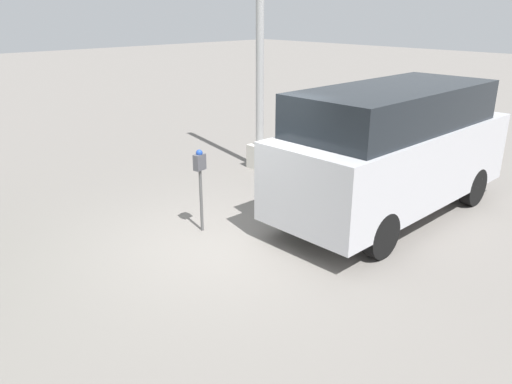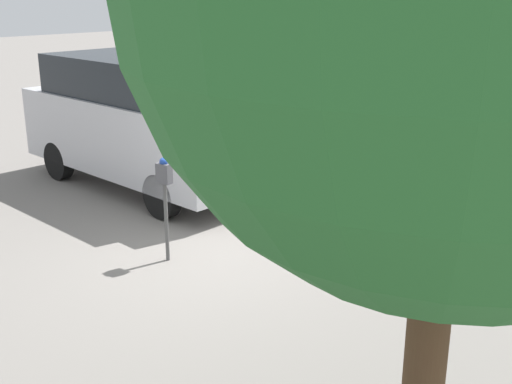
% 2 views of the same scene
% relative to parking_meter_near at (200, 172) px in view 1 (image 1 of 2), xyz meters
% --- Properties ---
extents(ground_plane, '(80.00, 80.00, 0.00)m').
position_rel_parking_meter_near_xyz_m(ground_plane, '(-0.13, -0.53, -1.04)').
color(ground_plane, slate).
extents(parking_meter_near, '(0.22, 0.14, 1.41)m').
position_rel_parking_meter_near_xyz_m(parking_meter_near, '(0.00, 0.00, 0.00)').
color(parking_meter_near, '#4C4C4C').
rests_on(parking_meter_near, ground).
extents(lamp_post, '(0.44, 0.44, 6.59)m').
position_rel_parking_meter_near_xyz_m(lamp_post, '(3.16, 1.90, 1.34)').
color(lamp_post, beige).
rests_on(lamp_post, ground).
extents(parked_van, '(5.01, 1.86, 2.32)m').
position_rel_parking_meter_near_xyz_m(parked_van, '(2.87, -1.77, 0.21)').
color(parked_van, '#B2B2B7').
rests_on(parked_van, ground).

